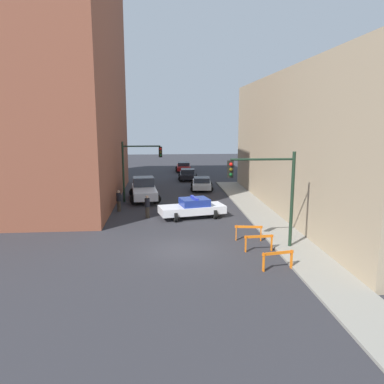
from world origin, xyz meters
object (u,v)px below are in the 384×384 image
object	(u,v)px
traffic_light_near	(271,185)
pedestrian_crossing	(147,206)
police_car	(193,208)
traffic_light_far	(136,163)
barrier_front	(278,257)
parked_car_near	(202,183)
parked_car_mid	(188,174)
barrier_mid	(259,240)
barrier_back	(249,230)
pedestrian_corner	(119,200)
white_truck	(144,189)
parked_car_far	(184,167)

from	to	relation	value
traffic_light_near	pedestrian_crossing	bearing A→B (deg)	133.73
police_car	pedestrian_crossing	size ratio (longest dim) A/B	3.01
traffic_light_far	barrier_front	distance (m)	17.82
barrier_front	parked_car_near	bearing A→B (deg)	93.71
parked_car_mid	barrier_mid	bearing A→B (deg)	-81.75
police_car	barrier_back	bearing A→B (deg)	-165.81
parked_car_near	barrier_front	distance (m)	21.12
parked_car_near	parked_car_mid	world-z (taller)	same
pedestrian_corner	barrier_front	distance (m)	15.16
white_truck	parked_car_far	size ratio (longest dim) A/B	1.28
traffic_light_far	parked_car_mid	xyz separation A→B (m)	(5.26, 12.03, -2.72)
police_car	pedestrian_crossing	bearing A→B (deg)	75.11
pedestrian_corner	white_truck	bearing A→B (deg)	47.94
traffic_light_near	parked_car_mid	world-z (taller)	traffic_light_near
police_car	parked_car_near	size ratio (longest dim) A/B	1.12
police_car	pedestrian_corner	bearing A→B (deg)	54.83
barrier_mid	barrier_back	world-z (taller)	same
barrier_mid	parked_car_far	bearing A→B (deg)	93.76
police_car	parked_car_far	world-z (taller)	police_car
parked_car_near	traffic_light_near	bearing A→B (deg)	-79.08
police_car	barrier_back	xyz separation A→B (m)	(2.83, -5.62, -0.11)
traffic_light_near	parked_car_far	distance (m)	32.58
traffic_light_far	parked_car_mid	distance (m)	13.41
pedestrian_crossing	barrier_mid	size ratio (longest dim) A/B	1.04
police_car	parked_car_mid	size ratio (longest dim) A/B	1.13
parked_car_near	barrier_mid	size ratio (longest dim) A/B	2.78
parked_car_mid	barrier_back	xyz separation A→B (m)	(1.96, -23.47, -0.06)
pedestrian_corner	barrier_back	bearing A→B (deg)	-63.62
parked_car_near	pedestrian_crossing	xyz separation A→B (m)	(-5.09, -10.87, 0.19)
barrier_mid	parked_car_near	bearing A→B (deg)	93.48
traffic_light_near	pedestrian_crossing	size ratio (longest dim) A/B	3.13
parked_car_near	barrier_back	size ratio (longest dim) A/B	2.79
parked_car_near	parked_car_mid	xyz separation A→B (m)	(-0.96, 6.84, 0.00)
police_car	barrier_front	bearing A→B (deg)	-174.91
barrier_mid	barrier_back	distance (m)	1.88
white_truck	pedestrian_corner	size ratio (longest dim) A/B	3.36
parked_car_far	parked_car_near	bearing A→B (deg)	-83.76
barrier_front	traffic_light_far	bearing A→B (deg)	115.51
pedestrian_corner	parked_car_far	bearing A→B (deg)	54.39
traffic_light_near	barrier_front	world-z (taller)	traffic_light_near
traffic_light_far	white_truck	bearing A→B (deg)	55.41
parked_car_far	traffic_light_near	bearing A→B (deg)	-82.86
police_car	barrier_mid	xyz separation A→B (m)	(2.95, -7.49, -0.11)
traffic_light_near	pedestrian_crossing	xyz separation A→B (m)	(-6.91, 7.22, -2.67)
traffic_light_near	traffic_light_far	world-z (taller)	traffic_light_near
traffic_light_near	traffic_light_far	bearing A→B (deg)	121.90
parked_car_far	pedestrian_corner	xyz separation A→B (m)	(-6.35, -22.93, 0.19)
parked_car_near	barrier_front	size ratio (longest dim) A/B	2.81
white_truck	barrier_mid	size ratio (longest dim) A/B	3.48
traffic_light_near	barrier_back	size ratio (longest dim) A/B	3.27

